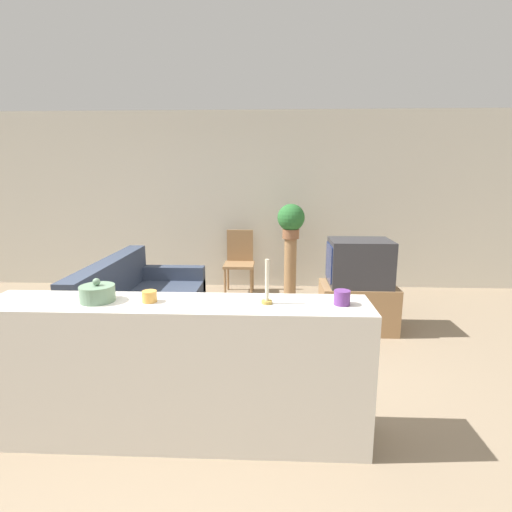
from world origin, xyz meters
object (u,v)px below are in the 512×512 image
Objects in this scene: potted_plant at (291,219)px; television at (359,263)px; wooden_chair at (239,259)px; decorative_bowl at (97,293)px; couch at (142,312)px.

television is at bearing -58.22° from potted_plant.
wooden_chair is at bearing 136.19° from television.
television is 1.41× the size of potted_plant.
potted_plant is at bearing -18.25° from wooden_chair.
television is 3.10× the size of decorative_bowl.
couch is 3.83× the size of potted_plant.
television is 0.73× the size of wooden_chair.
wooden_chair is (-1.47, 1.41, -0.27)m from television.
decorative_bowl is at bearing -113.39° from potted_plant.
wooden_chair is (0.91, 1.79, 0.22)m from couch.
television is at bearing -43.81° from wooden_chair.
couch is 2.47m from television.
potted_plant is (1.66, 1.54, 0.85)m from couch.
decorative_bowl is at bearing -100.30° from wooden_chair.
couch is 8.44× the size of decorative_bowl.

